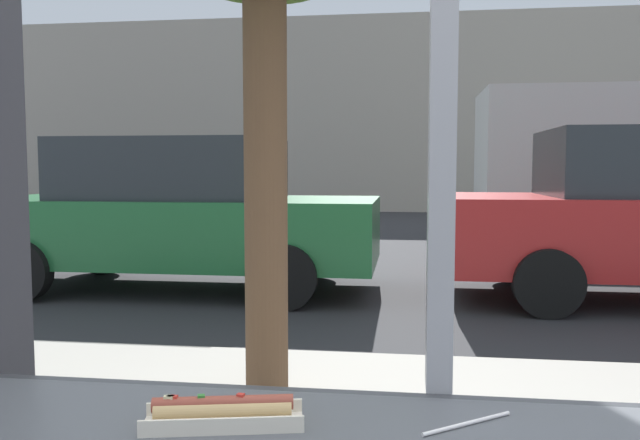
% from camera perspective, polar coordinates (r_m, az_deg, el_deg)
% --- Properties ---
extents(ground_plane, '(60.00, 60.00, 0.00)m').
position_cam_1_polar(ground_plane, '(9.28, 8.00, -3.90)').
color(ground_plane, '#2D2D30').
extents(building_facade_far, '(28.00, 1.20, 6.06)m').
position_cam_1_polar(building_facade_far, '(20.70, 7.92, 9.21)').
color(building_facade_far, '#A89E8E').
rests_on(building_facade_far, ground).
extents(hotdog_tray_near, '(0.28, 0.14, 0.05)m').
position_cam_1_polar(hotdog_tray_near, '(1.14, -8.58, -16.48)').
color(hotdog_tray_near, beige).
rests_on(hotdog_tray_near, window_counter).
extents(loose_straw, '(0.16, 0.12, 0.01)m').
position_cam_1_polar(loose_straw, '(1.16, 12.93, -17.17)').
color(loose_straw, white).
rests_on(loose_straw, window_counter).
extents(parked_car_green, '(4.43, 1.95, 1.69)m').
position_cam_1_polar(parked_car_green, '(7.39, -12.49, 0.57)').
color(parked_car_green, '#236B38').
rests_on(parked_car_green, ground).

